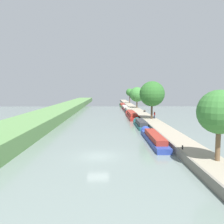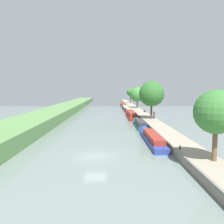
{
  "view_description": "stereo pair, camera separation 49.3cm",
  "coord_description": "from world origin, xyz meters",
  "px_view_note": "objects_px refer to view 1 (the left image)",
  "views": [
    {
      "loc": [
        1.2,
        -26.46,
        7.75
      ],
      "look_at": [
        2.37,
        42.99,
        1.0
      ],
      "focal_mm": 37.31,
      "sensor_mm": 36.0,
      "label": 1
    },
    {
      "loc": [
        1.69,
        -26.46,
        7.75
      ],
      "look_at": [
        2.37,
        42.99,
        1.0
      ],
      "focal_mm": 37.31,
      "sensor_mm": 36.0,
      "label": 2
    }
  ],
  "objects_px": {
    "narrowboat_red": "(131,115)",
    "mooring_bollard_near": "(183,147)",
    "narrowboat_green": "(122,105)",
    "person_walking": "(155,115)",
    "narrowboat_black": "(128,111)",
    "mooring_bollard_far": "(125,103)",
    "park_bench": "(145,111)",
    "narrowboat_maroon": "(125,107)",
    "narrowboat_blue": "(153,138)",
    "narrowboat_teal": "(140,124)"
  },
  "relations": [
    {
      "from": "narrowboat_red",
      "to": "mooring_bollard_near",
      "type": "height_order",
      "value": "narrowboat_red"
    },
    {
      "from": "narrowboat_green",
      "to": "person_walking",
      "type": "height_order",
      "value": "person_walking"
    },
    {
      "from": "narrowboat_red",
      "to": "narrowboat_black",
      "type": "xyz_separation_m",
      "value": [
        0.23,
        13.9,
        -0.04
      ]
    },
    {
      "from": "person_walking",
      "to": "mooring_bollard_far",
      "type": "relative_size",
      "value": 3.69
    },
    {
      "from": "narrowboat_red",
      "to": "park_bench",
      "type": "xyz_separation_m",
      "value": [
        4.67,
        6.4,
        0.57
      ]
    },
    {
      "from": "narrowboat_maroon",
      "to": "mooring_bollard_far",
      "type": "relative_size",
      "value": 37.81
    },
    {
      "from": "narrowboat_blue",
      "to": "narrowboat_green",
      "type": "bearing_deg",
      "value": 90.09
    },
    {
      "from": "narrowboat_blue",
      "to": "narrowboat_maroon",
      "type": "xyz_separation_m",
      "value": [
        -0.01,
        59.13,
        -0.03
      ]
    },
    {
      "from": "narrowboat_maroon",
      "to": "mooring_bollard_far",
      "type": "height_order",
      "value": "mooring_bollard_far"
    },
    {
      "from": "narrowboat_teal",
      "to": "park_bench",
      "type": "height_order",
      "value": "narrowboat_teal"
    },
    {
      "from": "narrowboat_teal",
      "to": "mooring_bollard_far",
      "type": "bearing_deg",
      "value": 88.5
    },
    {
      "from": "narrowboat_blue",
      "to": "narrowboat_green",
      "type": "relative_size",
      "value": 1.14
    },
    {
      "from": "narrowboat_teal",
      "to": "narrowboat_green",
      "type": "height_order",
      "value": "narrowboat_teal"
    },
    {
      "from": "narrowboat_red",
      "to": "narrowboat_maroon",
      "type": "relative_size",
      "value": 0.99
    },
    {
      "from": "narrowboat_teal",
      "to": "mooring_bollard_far",
      "type": "distance_m",
      "value": 66.36
    },
    {
      "from": "narrowboat_black",
      "to": "narrowboat_teal",
      "type": "bearing_deg",
      "value": -89.81
    },
    {
      "from": "narrowboat_teal",
      "to": "narrowboat_green",
      "type": "xyz_separation_m",
      "value": [
        -0.21,
        60.61,
        -0.0
      ]
    },
    {
      "from": "narrowboat_black",
      "to": "narrowboat_maroon",
      "type": "height_order",
      "value": "narrowboat_black"
    },
    {
      "from": "narrowboat_blue",
      "to": "narrowboat_black",
      "type": "distance_m",
      "value": 44.12
    },
    {
      "from": "narrowboat_black",
      "to": "park_bench",
      "type": "height_order",
      "value": "narrowboat_black"
    },
    {
      "from": "narrowboat_teal",
      "to": "narrowboat_maroon",
      "type": "relative_size",
      "value": 0.69
    },
    {
      "from": "mooring_bollard_near",
      "to": "narrowboat_green",
      "type": "bearing_deg",
      "value": 91.34
    },
    {
      "from": "narrowboat_red",
      "to": "park_bench",
      "type": "relative_size",
      "value": 11.28
    },
    {
      "from": "narrowboat_blue",
      "to": "mooring_bollard_near",
      "type": "distance_m",
      "value": 8.18
    },
    {
      "from": "narrowboat_red",
      "to": "person_walking",
      "type": "distance_m",
      "value": 10.8
    },
    {
      "from": "narrowboat_red",
      "to": "narrowboat_black",
      "type": "height_order",
      "value": "narrowboat_red"
    },
    {
      "from": "mooring_bollard_near",
      "to": "park_bench",
      "type": "xyz_separation_m",
      "value": [
        2.61,
        44.57,
        0.12
      ]
    },
    {
      "from": "narrowboat_black",
      "to": "person_walking",
      "type": "bearing_deg",
      "value": -79.78
    },
    {
      "from": "narrowboat_blue",
      "to": "narrowboat_teal",
      "type": "xyz_separation_m",
      "value": [
        0.1,
        14.51,
        -0.03
      ]
    },
    {
      "from": "narrowboat_red",
      "to": "narrowboat_green",
      "type": "distance_m",
      "value": 44.9
    },
    {
      "from": "narrowboat_black",
      "to": "person_walking",
      "type": "height_order",
      "value": "person_walking"
    },
    {
      "from": "narrowboat_maroon",
      "to": "mooring_bollard_near",
      "type": "xyz_separation_m",
      "value": [
        1.85,
        -67.08,
        0.58
      ]
    },
    {
      "from": "mooring_bollard_near",
      "to": "person_walking",
      "type": "bearing_deg",
      "value": 85.1
    },
    {
      "from": "narrowboat_teal",
      "to": "narrowboat_maroon",
      "type": "xyz_separation_m",
      "value": [
        -0.11,
        44.62,
        -0.01
      ]
    },
    {
      "from": "narrowboat_red",
      "to": "mooring_bollard_near",
      "type": "xyz_separation_m",
      "value": [
        2.06,
        -38.17,
        0.44
      ]
    },
    {
      "from": "narrowboat_black",
      "to": "narrowboat_maroon",
      "type": "relative_size",
      "value": 0.67
    },
    {
      "from": "person_walking",
      "to": "mooring_bollard_near",
      "type": "xyz_separation_m",
      "value": [
        -2.44,
        -28.41,
        -0.65
      ]
    },
    {
      "from": "park_bench",
      "to": "mooring_bollard_near",
      "type": "bearing_deg",
      "value": -93.35
    },
    {
      "from": "narrowboat_blue",
      "to": "narrowboat_maroon",
      "type": "distance_m",
      "value": 59.13
    },
    {
      "from": "narrowboat_maroon",
      "to": "person_walking",
      "type": "xyz_separation_m",
      "value": [
        4.28,
        -38.67,
        1.23
      ]
    },
    {
      "from": "person_walking",
      "to": "park_bench",
      "type": "height_order",
      "value": "person_walking"
    },
    {
      "from": "narrowboat_black",
      "to": "narrowboat_green",
      "type": "bearing_deg",
      "value": 90.22
    },
    {
      "from": "narrowboat_black",
      "to": "mooring_bollard_near",
      "type": "distance_m",
      "value": 52.1
    },
    {
      "from": "narrowboat_teal",
      "to": "narrowboat_green",
      "type": "relative_size",
      "value": 0.93
    },
    {
      "from": "mooring_bollard_far",
      "to": "narrowboat_red",
      "type": "bearing_deg",
      "value": -92.33
    },
    {
      "from": "narrowboat_teal",
      "to": "narrowboat_black",
      "type": "distance_m",
      "value": 29.61
    },
    {
      "from": "mooring_bollard_far",
      "to": "park_bench",
      "type": "relative_size",
      "value": 0.3
    },
    {
      "from": "narrowboat_black",
      "to": "park_bench",
      "type": "relative_size",
      "value": 7.64
    },
    {
      "from": "person_walking",
      "to": "park_bench",
      "type": "xyz_separation_m",
      "value": [
        0.17,
        16.17,
        -0.53
      ]
    },
    {
      "from": "narrowboat_maroon",
      "to": "park_bench",
      "type": "distance_m",
      "value": 22.95
    }
  ]
}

